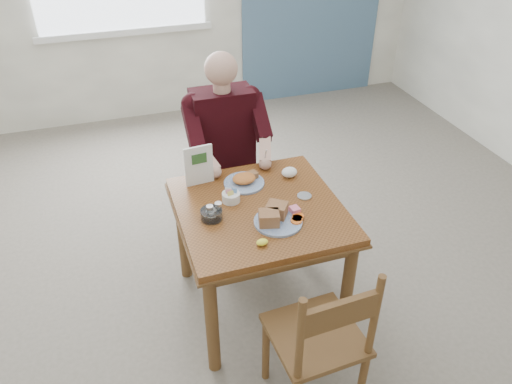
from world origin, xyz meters
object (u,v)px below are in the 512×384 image
object	(u,v)px
near_plate	(276,217)
far_plate	(245,180)
chair_far	(224,175)
table	(259,222)
diner	(226,140)
chair_near	(320,341)

from	to	relation	value
near_plate	far_plate	xyz separation A→B (m)	(-0.05, 0.41, -0.01)
chair_far	far_plate	distance (m)	0.62
table	far_plate	world-z (taller)	far_plate
chair_far	far_plate	size ratio (longest dim) A/B	3.23
table	far_plate	bearing A→B (deg)	92.41
near_plate	far_plate	bearing A→B (deg)	97.23
diner	table	bearing A→B (deg)	-90.00
table	near_plate	bearing A→B (deg)	-75.44
table	diner	bearing A→B (deg)	90.00
table	chair_far	world-z (taller)	chair_far
chair_near	far_plate	distance (m)	1.05
diner	far_plate	bearing A→B (deg)	-91.31
near_plate	far_plate	world-z (taller)	near_plate
table	diner	xyz separation A→B (m)	(0.00, 0.71, 0.17)
chair_near	near_plate	bearing A→B (deg)	90.80
table	diner	size ratio (longest dim) A/B	0.66
table	chair_near	size ratio (longest dim) A/B	0.97
far_plate	chair_near	bearing A→B (deg)	-86.58
chair_far	near_plate	bearing A→B (deg)	-87.53
table	near_plate	world-z (taller)	near_plate
diner	chair_far	bearing A→B (deg)	90.01
chair_near	table	bearing A→B (deg)	93.75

